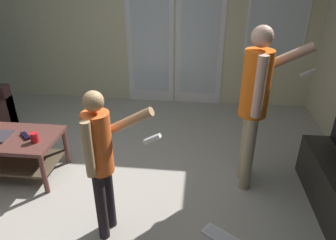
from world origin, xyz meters
TOP-DOWN VIEW (x-y plane):
  - ground_plane at (0.00, 0.00)m, footprint 5.32×5.00m
  - wall_back_with_doors at (0.12, 2.46)m, footprint 5.32×0.09m
  - coffee_table at (-0.95, 0.27)m, footprint 0.91×0.59m
  - person_adult at (1.42, 0.39)m, footprint 0.68×0.43m
  - person_child at (0.22, -0.40)m, footprint 0.56×0.34m
  - loose_keyboard at (1.21, -0.41)m, footprint 0.44×0.35m
  - cup_near_edge at (-0.67, 0.19)m, footprint 0.08×0.08m
  - tv_remote_black at (-0.81, 0.27)m, footprint 0.16×0.15m

SIDE VIEW (x-z plane):
  - ground_plane at x=0.00m, z-range -0.02..0.00m
  - loose_keyboard at x=1.21m, z-range 0.00..0.02m
  - coffee_table at x=-0.95m, z-range 0.10..0.57m
  - tv_remote_black at x=-0.81m, z-range 0.46..0.48m
  - cup_near_edge at x=-0.67m, z-range 0.46..0.56m
  - person_child at x=0.22m, z-range 0.13..1.40m
  - person_adult at x=1.42m, z-range 0.16..1.75m
  - wall_back_with_doors at x=0.12m, z-range -0.03..2.56m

